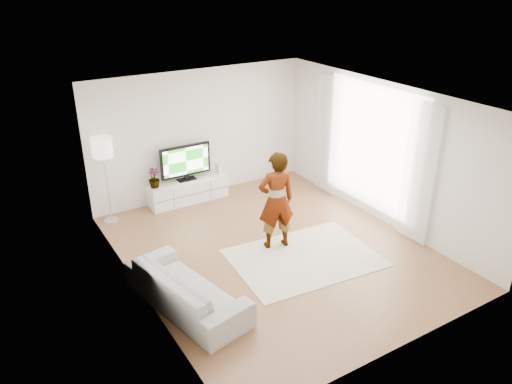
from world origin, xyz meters
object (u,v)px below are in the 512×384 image
player (276,201)px  sofa (187,288)px  television (186,161)px  floor_lamp (102,151)px  media_console (188,190)px  rug (304,258)px

player → sofa: (-2.13, -0.80, -0.61)m
television → floor_lamp: (-1.73, -0.09, 0.58)m
media_console → rug: bearing=-76.7°
rug → sofa: sofa is taller
television → sofa: television is taller
media_console → floor_lamp: bearing=-177.9°
television → player: size_ratio=0.62×
player → floor_lamp: bearing=-34.8°
rug → player: 1.13m
rug → sofa: (-2.33, -0.17, 0.31)m
television → player: 2.72m
sofa → floor_lamp: 3.57m
media_console → television: 0.67m
rug → player: bearing=108.1°
rug → sofa: 2.36m
television → floor_lamp: 1.83m
television → floor_lamp: size_ratio=0.64×
player → sofa: player is taller
media_console → rug: size_ratio=0.69×
rug → floor_lamp: 4.32m
sofa → floor_lamp: (-0.17, 3.36, 1.18)m
media_console → player: (0.57, -2.63, 0.68)m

